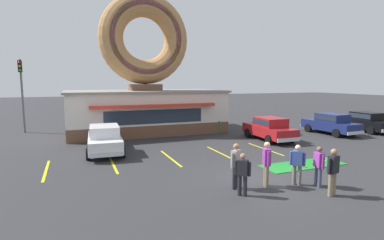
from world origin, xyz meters
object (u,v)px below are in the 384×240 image
object	(u,v)px
pedestrian_hooded_kid	(297,163)
car_navy	(331,123)
pedestrian_blue_sweater_man	(267,162)
pedestrian_clipboard_woman	(319,165)
car_white	(105,138)
pedestrian_crossing_woman	(333,170)
car_black	(365,121)
putting_flag_pin	(335,153)
traffic_light_pole	(22,86)
trash_bin	(217,127)
car_red	(269,128)
golf_ball	(292,166)
pedestrian_beanie_man	(236,164)
pedestrian_leather_jacket_man	(243,173)

from	to	relation	value
pedestrian_hooded_kid	car_navy	bearing A→B (deg)	38.53
pedestrian_blue_sweater_man	pedestrian_clipboard_woman	xyz separation A→B (m)	(1.86, -0.76, -0.11)
car_navy	car_white	world-z (taller)	same
pedestrian_hooded_kid	pedestrian_crossing_woman	distance (m)	1.43
car_black	putting_flag_pin	bearing A→B (deg)	-147.98
car_navy	traffic_light_pole	bearing A→B (deg)	157.02
pedestrian_blue_sweater_man	trash_bin	size ratio (longest dim) A/B	1.81
car_red	car_white	distance (m)	11.05
car_black	trash_bin	xyz separation A→B (m)	(-11.60, 3.83, -0.37)
golf_ball	car_black	distance (m)	14.04
car_navy	car_red	size ratio (longest dim) A/B	1.00
putting_flag_pin	car_red	xyz separation A→B (m)	(0.33, 6.01, 0.43)
car_black	pedestrian_clipboard_woman	xyz separation A→B (m)	(-13.49, -8.71, 0.00)
putting_flag_pin	car_white	world-z (taller)	car_white
car_black	pedestrian_crossing_woman	world-z (taller)	pedestrian_crossing_woman
pedestrian_blue_sweater_man	pedestrian_hooded_kid	world-z (taller)	pedestrian_blue_sweater_man
car_navy	pedestrian_crossing_woman	world-z (taller)	pedestrian_crossing_woman
car_white	pedestrian_blue_sweater_man	distance (m)	9.58
pedestrian_hooded_kid	traffic_light_pole	bearing A→B (deg)	123.53
golf_ball	car_white	world-z (taller)	car_white
traffic_light_pole	pedestrian_beanie_man	bearing A→B (deg)	-61.59
golf_ball	pedestrian_crossing_woman	world-z (taller)	pedestrian_crossing_woman
pedestrian_leather_jacket_man	pedestrian_beanie_man	bearing A→B (deg)	78.88
golf_ball	car_red	world-z (taller)	car_red
pedestrian_blue_sweater_man	trash_bin	world-z (taller)	pedestrian_blue_sweater_man
car_navy	traffic_light_pole	world-z (taller)	traffic_light_pole
golf_ball	trash_bin	world-z (taller)	trash_bin
car_navy	car_white	distance (m)	17.03
car_navy	pedestrian_clipboard_woman	size ratio (longest dim) A/B	2.90
pedestrian_leather_jacket_man	golf_ball	bearing A→B (deg)	28.89
golf_ball	trash_bin	xyz separation A→B (m)	(0.99, 9.99, 0.45)
pedestrian_clipboard_woman	pedestrian_hooded_kid	bearing A→B (deg)	142.93
golf_ball	pedestrian_hooded_kid	bearing A→B (deg)	-126.31
car_navy	pedestrian_clipboard_woman	bearing A→B (deg)	-138.19
car_black	car_navy	bearing A→B (deg)	178.03
golf_ball	pedestrian_clipboard_woman	distance (m)	2.83
car_red	pedestrian_blue_sweater_man	size ratio (longest dim) A/B	2.63
golf_ball	pedestrian_leather_jacket_man	size ratio (longest dim) A/B	0.03
putting_flag_pin	car_red	distance (m)	6.03
car_navy	pedestrian_blue_sweater_man	size ratio (longest dim) A/B	2.62
trash_bin	car_red	bearing A→B (deg)	-63.65
golf_ball	pedestrian_hooded_kid	distance (m)	2.71
car_red	trash_bin	world-z (taller)	car_red
pedestrian_blue_sweater_man	pedestrian_clipboard_woman	bearing A→B (deg)	-22.26
pedestrian_crossing_woman	traffic_light_pole	size ratio (longest dim) A/B	0.30
putting_flag_pin	traffic_light_pole	distance (m)	22.73
pedestrian_leather_jacket_man	pedestrian_crossing_woman	distance (m)	3.21
traffic_light_pole	car_red	bearing A→B (deg)	-30.95
pedestrian_blue_sweater_man	pedestrian_crossing_woman	xyz separation A→B (m)	(1.62, -1.67, -0.03)
pedestrian_hooded_kid	traffic_light_pole	distance (m)	21.58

